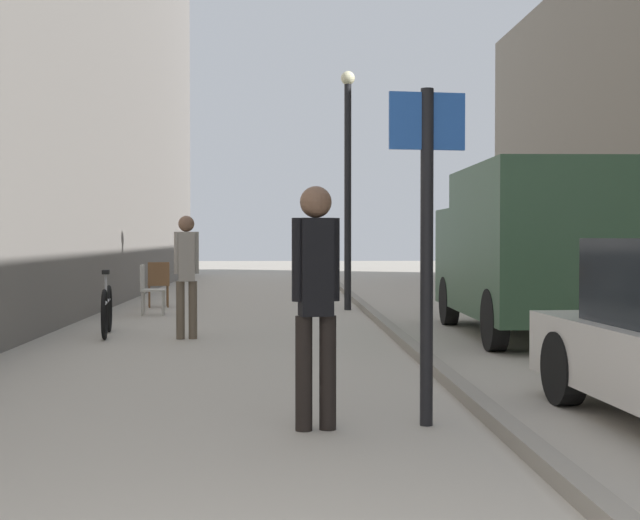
% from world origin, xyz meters
% --- Properties ---
extents(ground_plane, '(80.00, 80.00, 0.00)m').
position_xyz_m(ground_plane, '(0.00, 12.00, 0.00)').
color(ground_plane, '#A8A093').
extents(kerb_strip, '(0.16, 40.00, 0.12)m').
position_xyz_m(kerb_strip, '(1.58, 12.00, 0.06)').
color(kerb_strip, gray).
rests_on(kerb_strip, ground_plane).
extents(pedestrian_main_foreground, '(0.35, 0.23, 1.76)m').
position_xyz_m(pedestrian_main_foreground, '(-1.44, 10.29, 1.02)').
color(pedestrian_main_foreground, brown).
rests_on(pedestrian_main_foreground, ground_plane).
extents(pedestrian_mid_block, '(0.36, 0.24, 1.84)m').
position_xyz_m(pedestrian_mid_block, '(0.18, 4.19, 1.06)').
color(pedestrian_mid_block, black).
rests_on(pedestrian_mid_block, ground_plane).
extents(delivery_van, '(2.18, 5.01, 2.45)m').
position_xyz_m(delivery_van, '(3.61, 10.39, 1.31)').
color(delivery_van, '#335138').
rests_on(delivery_van, ground_plane).
extents(street_sign_post, '(0.60, 0.11, 2.60)m').
position_xyz_m(street_sign_post, '(1.04, 4.32, 1.55)').
color(street_sign_post, black).
rests_on(street_sign_post, ground_plane).
extents(lamp_post, '(0.28, 0.28, 4.76)m').
position_xyz_m(lamp_post, '(1.24, 15.28, 2.72)').
color(lamp_post, black).
rests_on(lamp_post, ground_plane).
extents(bicycle_leaning, '(0.29, 1.76, 0.98)m').
position_xyz_m(bicycle_leaning, '(-2.66, 10.77, 0.38)').
color(bicycle_leaning, black).
rests_on(bicycle_leaning, ground_plane).
extents(cafe_chair_near_window, '(0.51, 0.51, 0.94)m').
position_xyz_m(cafe_chair_near_window, '(-2.64, 16.13, 0.55)').
color(cafe_chair_near_window, brown).
rests_on(cafe_chair_near_window, ground_plane).
extents(cafe_chair_by_doorway, '(0.46, 0.46, 0.94)m').
position_xyz_m(cafe_chair_by_doorway, '(-2.56, 14.21, 0.55)').
color(cafe_chair_by_doorway, '#B7B2A8').
rests_on(cafe_chair_by_doorway, ground_plane).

